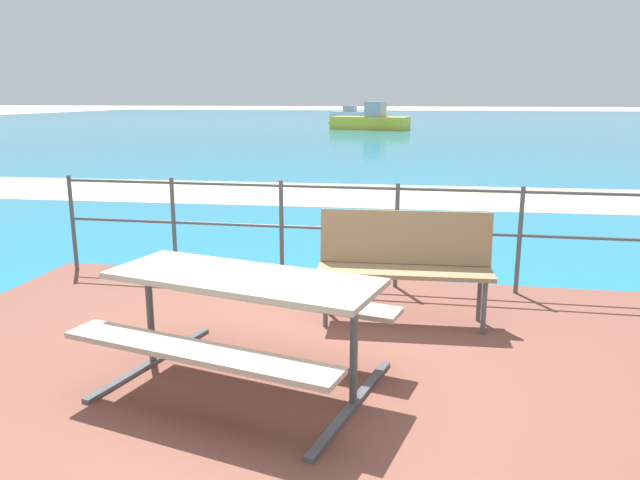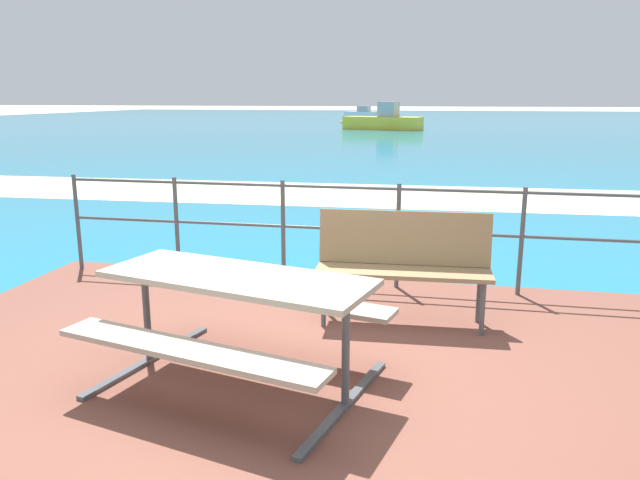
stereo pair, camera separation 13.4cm
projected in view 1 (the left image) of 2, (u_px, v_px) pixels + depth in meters
The scene contains 9 objects.
ground_plane at pixel (285, 396), 4.06m from camera, with size 240.00×240.00×0.00m, color beige.
patio_paving at pixel (285, 392), 4.05m from camera, with size 6.40×5.20×0.06m, color brown.
sea_water at pixel (419, 125), 42.37m from camera, with size 90.00×90.00×0.01m, color teal.
beach_strip at pixel (384, 196), 12.22m from camera, with size 54.00×3.00×0.01m, color beige.
picnic_table at pixel (243, 303), 3.98m from camera, with size 2.05×1.71×0.76m.
park_bench at pixel (405, 257), 5.15m from camera, with size 1.47×0.49×0.94m.
railing_fence at pixel (338, 221), 6.15m from camera, with size 5.94×0.04×1.06m.
boat_near at pixel (369, 121), 36.35m from camera, with size 5.23×2.53×1.63m.
boat_far at pixel (347, 114), 56.25m from camera, with size 3.75×2.11×1.09m.
Camera 1 is at (0.89, -3.61, 1.95)m, focal length 34.21 mm.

